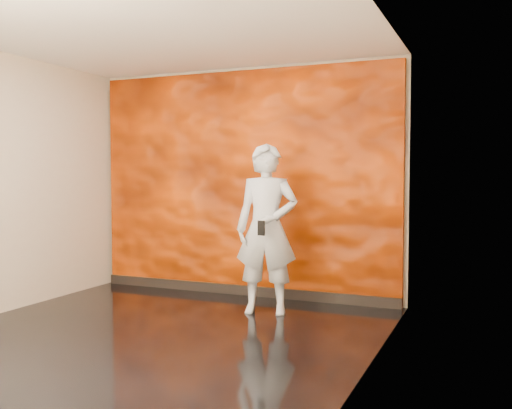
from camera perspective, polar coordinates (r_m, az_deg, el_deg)
name	(u,v)px	position (r m, az deg, el deg)	size (l,w,h in m)	color
room	(155,184)	(5.30, -10.11, 2.00)	(4.02, 4.02, 2.81)	black
feature_wall	(243,183)	(7.03, -1.36, 2.12)	(3.90, 0.06, 2.75)	#FD4E00
baseboard	(241,290)	(7.13, -1.48, -8.55)	(3.90, 0.04, 0.12)	black
man	(267,229)	(6.10, 1.08, -2.44)	(0.66, 0.43, 1.82)	#ADB4BE
phone	(261,228)	(5.85, 0.53, -2.37)	(0.08, 0.02, 0.15)	black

